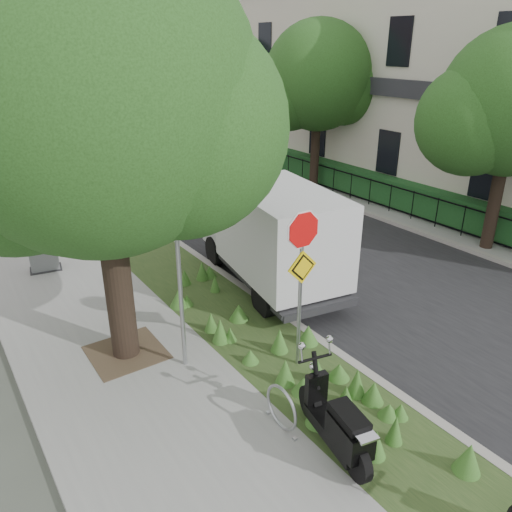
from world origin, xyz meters
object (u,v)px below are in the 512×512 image
(sign_assembly, at_px, (302,259))
(box_truck, at_px, (272,232))
(utility_cabinet, at_px, (43,252))
(scooter_near, at_px, (341,431))

(sign_assembly, relative_size, box_truck, 0.61)
(sign_assembly, bearing_deg, utility_cabinet, 112.30)
(scooter_near, relative_size, box_truck, 0.37)
(sign_assembly, height_order, box_truck, sign_assembly)
(scooter_near, bearing_deg, utility_cabinet, 102.17)
(sign_assembly, xyz_separation_m, box_truck, (1.70, 3.21, -0.85))
(sign_assembly, height_order, utility_cabinet, sign_assembly)
(sign_assembly, xyz_separation_m, utility_cabinet, (-2.97, 7.23, -1.69))
(scooter_near, height_order, utility_cabinet, utility_cabinet)
(scooter_near, height_order, box_truck, box_truck)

